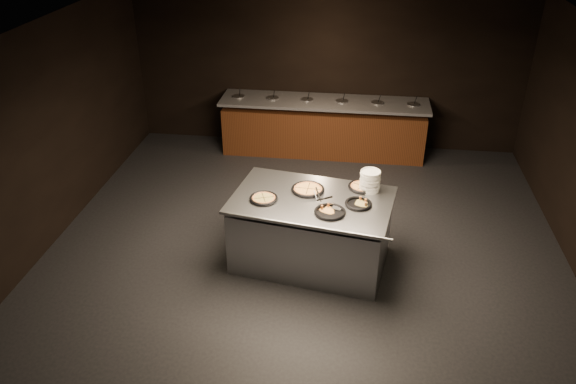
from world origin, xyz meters
name	(u,v)px	position (x,y,z in m)	size (l,w,h in m)	color
room	(303,169)	(0.00, 0.00, 1.45)	(7.02, 8.02, 2.92)	black
salad_bar	(323,130)	(0.00, 3.56, 0.44)	(3.70, 0.83, 1.18)	#542913
serving_counter	(311,232)	(0.10, 0.17, 0.45)	(2.16, 1.57, 0.95)	#B1B3B9
plate_stack	(370,181)	(0.81, 0.48, 1.09)	(0.26, 0.26, 0.27)	white
pan_veggie_whole	(264,198)	(-0.49, 0.07, 0.97)	(0.36, 0.36, 0.04)	black
pan_cheese_whole	(308,189)	(0.03, 0.38, 0.97)	(0.43, 0.43, 0.04)	black
pan_cheese_slices_a	(362,186)	(0.72, 0.54, 0.97)	(0.37, 0.37, 0.04)	black
pan_cheese_slices_b	(330,212)	(0.35, -0.14, 0.97)	(0.38, 0.38, 0.04)	black
pan_veggie_slices	(358,204)	(0.68, 0.09, 0.97)	(0.33, 0.33, 0.04)	black
server_left	(317,194)	(0.16, 0.17, 1.02)	(0.20, 0.27, 0.15)	#B1B3B9
server_right	(328,201)	(0.31, 0.00, 1.03)	(0.33, 0.17, 0.16)	#B1B3B9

